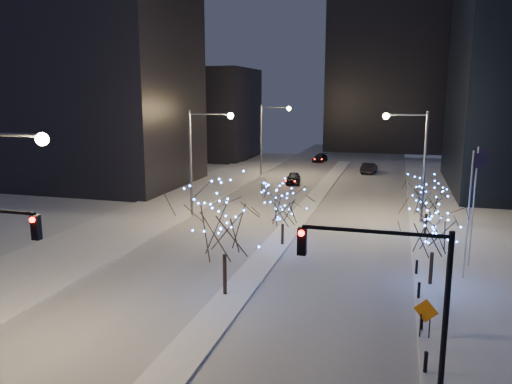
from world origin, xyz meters
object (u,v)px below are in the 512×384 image
(street_lamp_w_mid, at_px, (201,149))
(holiday_tree_plaza_near, at_px, (434,230))
(holiday_tree_median_far, at_px, (283,205))
(construction_sign, at_px, (426,314))
(street_lamp_w_far, at_px, (268,130))
(car_far, at_px, (320,158))
(holiday_tree_median_near, at_px, (224,221))
(car_mid, at_px, (369,168))
(car_near, at_px, (293,178))
(traffic_signal_east, at_px, (399,291))
(holiday_tree_plaza_far, at_px, (427,196))
(street_lamp_east, at_px, (414,152))

(street_lamp_w_mid, bearing_deg, holiday_tree_plaza_near, -32.31)
(holiday_tree_median_far, distance_m, construction_sign, 16.24)
(street_lamp_w_far, relative_size, car_far, 2.19)
(street_lamp_w_mid, xyz_separation_m, holiday_tree_median_near, (8.44, -17.47, -2.01))
(car_far, bearing_deg, car_mid, -42.58)
(street_lamp_w_mid, bearing_deg, holiday_tree_median_near, -64.22)
(car_near, height_order, holiday_tree_median_far, holiday_tree_median_far)
(street_lamp_w_far, xyz_separation_m, car_near, (4.74, -5.12, -5.76))
(car_mid, relative_size, construction_sign, 2.41)
(traffic_signal_east, bearing_deg, holiday_tree_plaza_near, 81.48)
(car_far, distance_m, holiday_tree_plaza_far, 46.43)
(car_far, height_order, construction_sign, construction_sign)
(street_lamp_w_mid, bearing_deg, street_lamp_w_far, 90.00)
(street_lamp_w_far, relative_size, holiday_tree_median_far, 2.10)
(car_far, bearing_deg, car_near, -82.64)
(street_lamp_w_far, bearing_deg, car_near, -47.24)
(holiday_tree_median_near, distance_m, holiday_tree_plaza_near, 12.49)
(street_lamp_w_far, height_order, traffic_signal_east, street_lamp_w_far)
(car_mid, height_order, construction_sign, construction_sign)
(holiday_tree_median_near, distance_m, holiday_tree_median_far, 10.55)
(holiday_tree_plaza_far, bearing_deg, holiday_tree_median_near, -125.78)
(car_mid, height_order, holiday_tree_plaza_near, holiday_tree_plaza_near)
(street_lamp_w_mid, height_order, holiday_tree_median_far, street_lamp_w_mid)
(car_mid, height_order, holiday_tree_plaza_far, holiday_tree_plaza_far)
(car_mid, height_order, car_far, car_mid)
(car_near, xyz_separation_m, car_mid, (8.94, 11.94, 0.03))
(street_lamp_east, xyz_separation_m, holiday_tree_plaza_near, (0.87, -15.58, -2.90))
(street_lamp_w_mid, xyz_separation_m, car_near, (4.74, 19.88, -5.76))
(holiday_tree_median_near, xyz_separation_m, holiday_tree_plaza_near, (11.45, 4.89, -0.94))
(holiday_tree_plaza_near, bearing_deg, street_lamp_w_mid, 147.69)
(construction_sign, bearing_deg, car_mid, 115.60)
(traffic_signal_east, relative_size, car_far, 1.53)
(holiday_tree_median_far, height_order, construction_sign, holiday_tree_median_far)
(holiday_tree_median_far, bearing_deg, car_near, 99.91)
(traffic_signal_east, distance_m, holiday_tree_plaza_near, 13.63)
(street_lamp_east, height_order, holiday_tree_median_near, street_lamp_east)
(car_far, xyz_separation_m, construction_sign, (14.48, -62.31, 0.65))
(street_lamp_east, height_order, construction_sign, street_lamp_east)
(street_lamp_w_far, distance_m, construction_sign, 49.09)
(traffic_signal_east, relative_size, holiday_tree_median_near, 1.04)
(car_far, bearing_deg, holiday_tree_median_far, -77.18)
(traffic_signal_east, relative_size, holiday_tree_plaza_far, 1.38)
(holiday_tree_plaza_near, bearing_deg, holiday_tree_plaza_far, 88.97)
(street_lamp_w_far, distance_m, holiday_tree_median_near, 43.35)
(car_mid, bearing_deg, holiday_tree_median_near, 92.86)
(street_lamp_w_far, height_order, holiday_tree_median_near, street_lamp_w_far)
(holiday_tree_plaza_near, xyz_separation_m, holiday_tree_plaza_far, (0.20, 11.27, -0.18))
(holiday_tree_plaza_far, bearing_deg, car_far, 109.31)
(street_lamp_east, height_order, car_near, street_lamp_east)
(street_lamp_w_far, bearing_deg, holiday_tree_plaza_far, -52.62)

